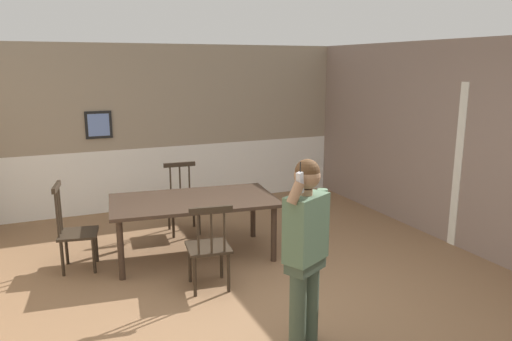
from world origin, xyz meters
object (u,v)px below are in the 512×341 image
at_px(dining_table, 193,204).
at_px(person_figure, 306,244).
at_px(chair_by_doorway, 209,247).
at_px(chair_at_table_head, 74,230).
at_px(chair_near_window, 183,199).

relative_size(dining_table, person_figure, 1.29).
distance_m(chair_by_doorway, chair_at_table_head, 1.65).
xyz_separation_m(chair_by_doorway, chair_at_table_head, (-1.25, 1.08, 0.00)).
height_order(chair_near_window, person_figure, person_figure).
bearing_deg(dining_table, chair_near_window, 83.38).
xyz_separation_m(dining_table, chair_by_doorway, (-0.11, -0.92, -0.19)).
bearing_deg(dining_table, chair_at_table_head, 173.19).
bearing_deg(person_figure, chair_by_doorway, -99.88).
bearing_deg(chair_near_window, dining_table, 87.67).
distance_m(chair_by_doorway, person_figure, 1.44).
relative_size(dining_table, chair_near_window, 2.15).
bearing_deg(chair_at_table_head, chair_by_doorway, 58.98).
bearing_deg(person_figure, chair_at_table_head, -82.38).
relative_size(dining_table, chair_at_table_head, 2.04).
distance_m(chair_near_window, person_figure, 3.18).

